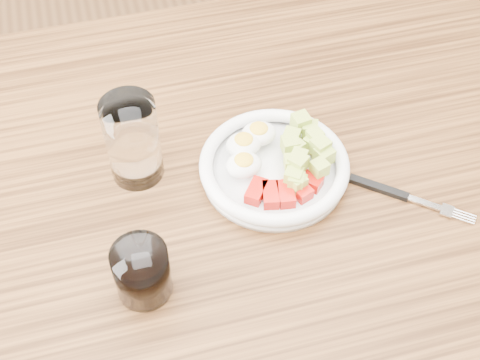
% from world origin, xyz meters
% --- Properties ---
extents(dining_table, '(1.50, 0.90, 0.77)m').
position_xyz_m(dining_table, '(0.00, 0.00, 0.67)').
color(dining_table, brown).
rests_on(dining_table, ground).
extents(bowl, '(0.21, 0.21, 0.05)m').
position_xyz_m(bowl, '(0.05, 0.03, 0.79)').
color(bowl, white).
rests_on(bowl, dining_table).
extents(fork, '(0.15, 0.12, 0.01)m').
position_xyz_m(fork, '(0.20, -0.05, 0.77)').
color(fork, black).
rests_on(fork, dining_table).
extents(water_glass, '(0.07, 0.07, 0.13)m').
position_xyz_m(water_glass, '(-0.14, 0.09, 0.84)').
color(water_glass, white).
rests_on(water_glass, dining_table).
extents(coffee_glass, '(0.07, 0.07, 0.08)m').
position_xyz_m(coffee_glass, '(-0.16, -0.10, 0.81)').
color(coffee_glass, white).
rests_on(coffee_glass, dining_table).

